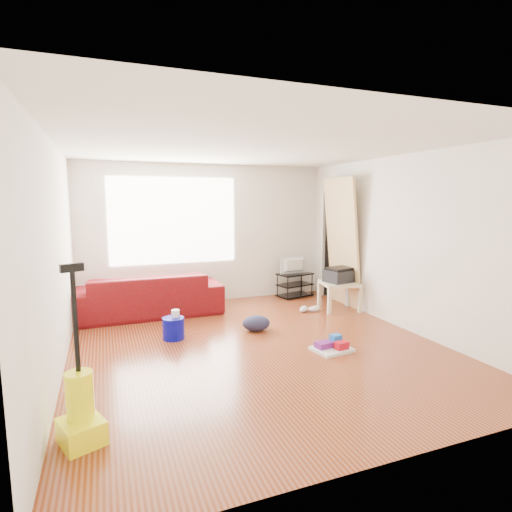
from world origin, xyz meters
name	(u,v)px	position (x,y,z in m)	size (l,w,h in m)	color
room	(257,247)	(0.07, 0.15, 1.25)	(4.51, 5.01, 2.51)	#6A2309
sofa	(148,315)	(-1.15, 1.95, 0.00)	(2.35, 0.92, 0.69)	#560506
tv_stand	(295,285)	(1.65, 2.22, 0.24)	(0.73, 0.52, 0.46)	black
tv	(295,265)	(1.65, 2.22, 0.62)	(0.56, 0.07, 0.32)	black
side_table	(339,286)	(1.95, 1.13, 0.40)	(0.69, 0.69, 0.48)	#C5B08D
printer	(340,275)	(1.95, 1.13, 0.60)	(0.54, 0.46, 0.25)	black
bucket	(174,339)	(-0.95, 0.65, 0.00)	(0.29, 0.29, 0.29)	#060893
toilet_paper	(176,324)	(-0.92, 0.67, 0.20)	(0.11, 0.11, 0.10)	white
cleaning_tray	(332,346)	(0.83, -0.48, 0.05)	(0.50, 0.42, 0.16)	white
backpack	(256,330)	(0.21, 0.57, 0.00)	(0.40, 0.32, 0.22)	#181C31
sneakers	(309,309)	(1.39, 1.16, 0.05)	(0.43, 0.23, 0.10)	white
vacuum	(80,410)	(-2.00, -1.43, 0.26)	(0.39, 0.41, 1.39)	#FFFD0D
door_panel	(340,305)	(2.13, 1.36, 0.00)	(0.05, 0.90, 2.25)	tan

